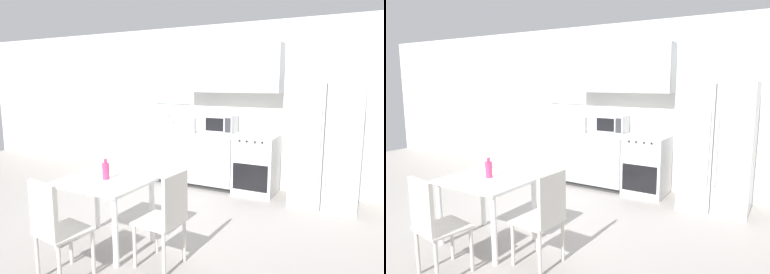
# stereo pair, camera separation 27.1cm
# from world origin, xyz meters

# --- Properties ---
(ground_plane) EXTENTS (12.00, 12.00, 0.00)m
(ground_plane) POSITION_xyz_m (0.00, 0.00, 0.00)
(ground_plane) COLOR gray
(wall_back) EXTENTS (12.00, 0.38, 2.70)m
(wall_back) POSITION_xyz_m (0.04, 2.16, 1.45)
(wall_back) COLOR silver
(wall_back) RESTS_ON ground_plane
(kitchen_counter) EXTENTS (1.97, 0.64, 0.91)m
(kitchen_counter) POSITION_xyz_m (-0.49, 1.85, 0.46)
(kitchen_counter) COLOR #333333
(kitchen_counter) RESTS_ON ground_plane
(oven_range) EXTENTS (0.62, 0.64, 0.92)m
(oven_range) POSITION_xyz_m (0.80, 1.85, 0.46)
(oven_range) COLOR white
(oven_range) RESTS_ON ground_plane
(refrigerator) EXTENTS (0.90, 0.81, 1.76)m
(refrigerator) POSITION_xyz_m (1.83, 1.78, 0.88)
(refrigerator) COLOR silver
(refrigerator) RESTS_ON ground_plane
(kitchen_sink) EXTENTS (0.55, 0.42, 0.26)m
(kitchen_sink) POSITION_xyz_m (-0.91, 1.86, 0.93)
(kitchen_sink) COLOR #B7BABC
(kitchen_sink) RESTS_ON kitchen_counter
(microwave) EXTENTS (0.49, 0.31, 0.29)m
(microwave) POSITION_xyz_m (0.14, 1.98, 1.06)
(microwave) COLOR #B7BABC
(microwave) RESTS_ON kitchen_counter
(coffee_mug) EXTENTS (0.12, 0.09, 0.10)m
(coffee_mug) POSITION_xyz_m (-0.55, 1.67, 0.96)
(coffee_mug) COLOR white
(coffee_mug) RESTS_ON kitchen_counter
(grocery_bag_0) EXTENTS (0.23, 0.20, 0.33)m
(grocery_bag_0) POSITION_xyz_m (-0.32, 1.70, 1.06)
(grocery_bag_0) COLOR white
(grocery_bag_0) RESTS_ON kitchen_counter
(dining_table) EXTENTS (0.92, 0.73, 0.72)m
(dining_table) POSITION_xyz_m (-0.10, -0.64, 0.60)
(dining_table) COLOR white
(dining_table) RESTS_ON ground_plane
(dining_chair_near) EXTENTS (0.46, 0.46, 0.93)m
(dining_chair_near) POSITION_xyz_m (-0.01, -1.38, 0.54)
(dining_chair_near) COLOR beige
(dining_chair_near) RESTS_ON ground_plane
(dining_chair_side) EXTENTS (0.43, 0.43, 0.93)m
(dining_chair_side) POSITION_xyz_m (0.73, -0.71, 0.54)
(dining_chair_side) COLOR beige
(dining_chair_side) RESTS_ON ground_plane
(drink_bottle) EXTENTS (0.07, 0.07, 0.24)m
(drink_bottle) POSITION_xyz_m (-0.12, -0.58, 0.82)
(drink_bottle) COLOR #DB386B
(drink_bottle) RESTS_ON dining_table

